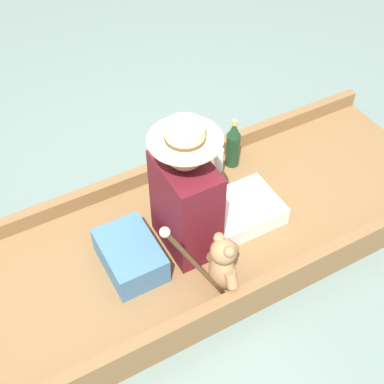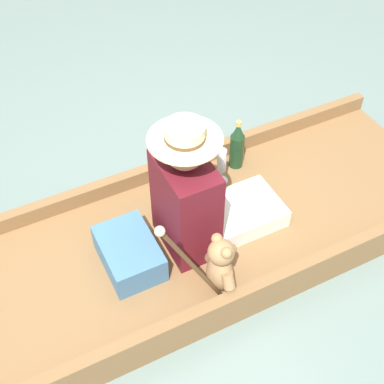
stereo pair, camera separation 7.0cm
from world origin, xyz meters
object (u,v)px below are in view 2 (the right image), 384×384
object	(u,v)px
walking_cane	(188,260)
wine_glass	(222,163)
champagne_bottle	(237,145)
teddy_bear	(221,266)
seated_person	(198,199)

from	to	relation	value
walking_cane	wine_glass	bearing A→B (deg)	141.18
wine_glass	champagne_bottle	xyz separation A→B (m)	(-0.08, 0.15, 0.00)
teddy_bear	walking_cane	size ratio (longest dim) A/B	0.51
wine_glass	walking_cane	xyz separation A→B (m)	(0.70, -0.56, 0.26)
teddy_bear	wine_glass	world-z (taller)	teddy_bear
seated_person	champagne_bottle	distance (m)	0.62
teddy_bear	walking_cane	xyz separation A→B (m)	(0.06, -0.20, 0.25)
teddy_bear	walking_cane	bearing A→B (deg)	-73.41
teddy_bear	walking_cane	distance (m)	0.33
champagne_bottle	seated_person	bearing A→B (deg)	-49.45
seated_person	wine_glass	bearing A→B (deg)	135.73
wine_glass	seated_person	bearing A→B (deg)	-45.12
seated_person	champagne_bottle	size ratio (longest dim) A/B	2.37
seated_person	wine_glass	size ratio (longest dim) A/B	3.24
wine_glass	walking_cane	bearing A→B (deg)	-38.82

